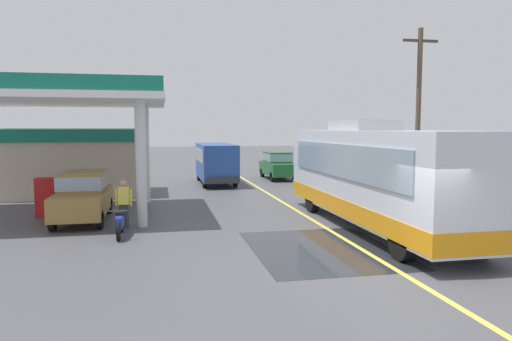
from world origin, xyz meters
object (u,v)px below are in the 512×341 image
Objects in this scene: coach_bus_main at (375,178)px; minibus_opposing_lane at (216,160)px; car_at_pump at (83,194)px; pedestrian_near_pump at (124,201)px; motorcycle_parked_forecourt at (120,222)px; car_trailing_behind_bus at (278,164)px; pedestrian_by_shop at (95,195)px; cyclist_on_shoulder at (507,220)px.

minibus_opposing_lane is (-3.79, 13.89, -0.25)m from coach_bus_main.
car_at_pump is 2.53× the size of pedestrian_near_pump.
car_at_pump is 2.33× the size of motorcycle_parked_forecourt.
pedestrian_near_pump is at bearing -122.48° from car_trailing_behind_bus.
car_at_pump is 0.43m from pedestrian_by_shop.
cyclist_on_shoulder reaches higher than pedestrian_near_pump.
car_trailing_behind_bus is (0.62, 15.78, -0.71)m from coach_bus_main.
motorcycle_parked_forecourt is at bearing -120.47° from car_trailing_behind_bus.
minibus_opposing_lane is 3.41× the size of motorcycle_parked_forecourt.
coach_bus_main is at bearing 128.97° from cyclist_on_shoulder.
car_trailing_behind_bus is (10.55, 12.54, 0.00)m from car_at_pump.
minibus_opposing_lane is at bearing 60.03° from car_at_pump.
coach_bus_main is 8.52m from motorcycle_parked_forecourt.
coach_bus_main reaches higher than motorcycle_parked_forecourt.
minibus_opposing_lane is at bearing -156.81° from car_trailing_behind_bus.
car_at_pump is at bearing 152.81° from cyclist_on_shoulder.
car_trailing_behind_bus is (10.16, 12.38, 0.08)m from pedestrian_by_shop.
cyclist_on_shoulder is at bearing -27.19° from car_at_pump.
pedestrian_by_shop is (-1.12, 2.99, 0.49)m from motorcycle_parked_forecourt.
car_at_pump reaches higher than motorcycle_parked_forecourt.
coach_bus_main is at bearing -92.27° from car_trailing_behind_bus.
car_trailing_behind_bus is at bearing 57.52° from pedestrian_near_pump.
pedestrian_by_shop is (-1.15, 1.77, 0.00)m from pedestrian_near_pump.
car_trailing_behind_bus is (-1.96, 18.97, 0.23)m from cyclist_on_shoulder.
car_trailing_behind_bus reaches higher than cyclist_on_shoulder.
motorcycle_parked_forecourt is 1.08× the size of pedestrian_by_shop.
car_trailing_behind_bus reaches higher than pedestrian_near_pump.
minibus_opposing_lane reaches higher than cyclist_on_shoulder.
pedestrian_near_pump is 1.00× the size of pedestrian_by_shop.
cyclist_on_shoulder is 13.79m from pedestrian_by_shop.
car_trailing_behind_bus reaches higher than pedestrian_by_shop.
minibus_opposing_lane is 3.69× the size of pedestrian_by_shop.
pedestrian_by_shop is 0.40× the size of car_trailing_behind_bus.
car_at_pump is (-9.93, 3.24, -0.71)m from coach_bus_main.
pedestrian_near_pump is (1.55, -1.61, -0.08)m from car_at_pump.
cyclist_on_shoulder is at bearing -69.54° from minibus_opposing_lane.
car_at_pump is 3.25m from motorcycle_parked_forecourt.
motorcycle_parked_forecourt is (-11.00, 3.60, -0.34)m from cyclist_on_shoulder.
car_at_pump is at bearing 133.86° from pedestrian_near_pump.
motorcycle_parked_forecourt is (-8.42, 0.41, -1.28)m from coach_bus_main.
motorcycle_parked_forecourt is at bearing -69.47° from pedestrian_by_shop.
coach_bus_main reaches higher than car_trailing_behind_bus.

